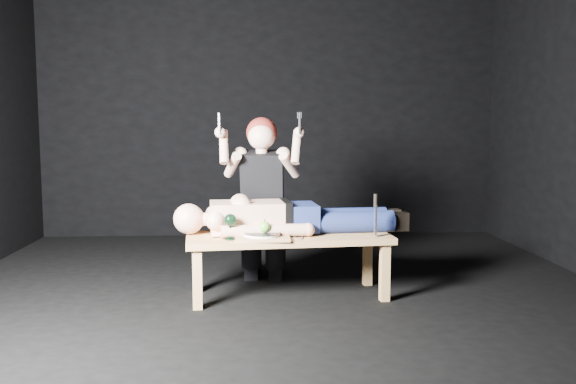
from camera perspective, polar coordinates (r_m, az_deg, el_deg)
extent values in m
plane|color=black|center=(4.44, -0.82, -9.73)|extent=(5.00, 5.00, 0.00)
plane|color=black|center=(6.78, -1.79, 8.58)|extent=(5.00, 0.00, 5.00)
cube|color=tan|center=(4.38, 0.04, -6.91)|extent=(1.48, 0.67, 0.45)
cube|color=tan|center=(4.17, -2.43, -4.28)|extent=(0.37, 0.27, 0.02)
cylinder|color=white|center=(4.17, -2.43, -4.00)|extent=(0.25, 0.25, 0.02)
sphere|color=green|center=(4.17, -2.19, -3.31)|extent=(0.08, 0.08, 0.08)
cube|color=#B2B2B7|center=(4.15, -4.26, -4.45)|extent=(0.04, 0.15, 0.01)
cube|color=#B2B2B7|center=(4.22, 1.31, -4.27)|extent=(0.04, 0.15, 0.01)
cube|color=#B2B2B7|center=(4.23, 0.52, -4.24)|extent=(0.09, 0.14, 0.01)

